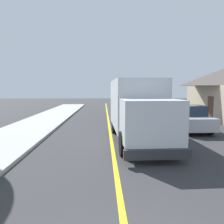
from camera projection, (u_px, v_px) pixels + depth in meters
The scene contains 6 objects.
centre_line_yellow at pixel (111, 136), 12.25m from camera, with size 0.16×56.00×0.01m, color gold.
box_truck at pixel (137, 107), 11.17m from camera, with size 2.61×7.25×3.20m.
parked_car_near at pixel (133, 112), 17.73m from camera, with size 1.82×4.41×1.67m.
parked_car_mid at pixel (129, 106), 23.59m from camera, with size 1.94×4.45×1.67m.
parked_car_far at pixel (122, 103), 29.41m from camera, with size 1.93×4.45×1.67m.
parked_van_across at pixel (189, 118), 14.00m from camera, with size 1.82×4.41×1.67m.
Camera 1 is at (-0.40, -2.02, 2.71)m, focal length 34.21 mm.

